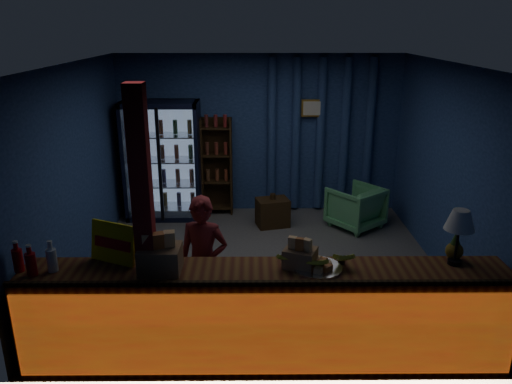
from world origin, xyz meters
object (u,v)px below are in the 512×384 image
shopkeeper (203,263)px  green_chair (355,207)px  table_lamp (460,222)px  pastry_tray (317,266)px

shopkeeper → green_chair: (2.11, 2.66, -0.38)m
green_chair → table_lamp: table_lamp is taller
green_chair → shopkeeper: bearing=13.2°
green_chair → pastry_tray: 3.47m
pastry_tray → shopkeeper: bearing=151.3°
shopkeeper → pastry_tray: 1.26m
green_chair → pastry_tray: bearing=34.1°
shopkeeper → pastry_tray: bearing=-18.2°
green_chair → table_lamp: 3.33m
shopkeeper → table_lamp: 2.49m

